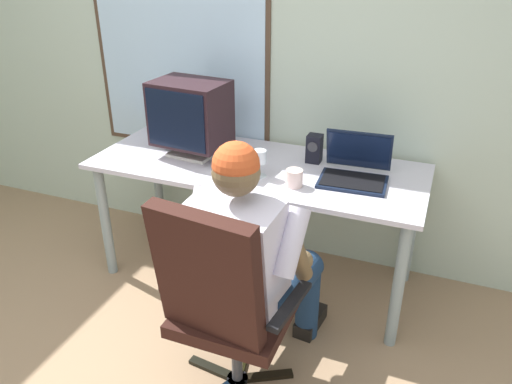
{
  "coord_description": "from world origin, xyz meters",
  "views": [
    {
      "loc": [
        1.22,
        -0.83,
        1.86
      ],
      "look_at": [
        0.44,
        1.14,
        0.8
      ],
      "focal_mm": 35.33,
      "sensor_mm": 36.0,
      "label": 1
    }
  ],
  "objects": [
    {
      "name": "wall_rear",
      "position": [
        -0.02,
        1.97,
        1.36
      ],
      "size": [
        5.33,
        0.08,
        2.73
      ],
      "color": "#B4C5B2",
      "rests_on": "ground"
    },
    {
      "name": "laptop",
      "position": [
        0.83,
        1.58,
        0.81
      ],
      "size": [
        0.36,
        0.34,
        0.24
      ],
      "color": "black",
      "rests_on": "desk"
    },
    {
      "name": "person_seated",
      "position": [
        0.52,
        0.89,
        0.62
      ],
      "size": [
        0.55,
        0.78,
        1.19
      ],
      "color": "navy",
      "rests_on": "ground"
    },
    {
      "name": "desk_speaker",
      "position": [
        0.57,
        1.7,
        0.83
      ],
      "size": [
        0.08,
        0.08,
        0.16
      ],
      "color": "black",
      "rests_on": "desk"
    },
    {
      "name": "desk",
      "position": [
        0.29,
        1.55,
        0.65
      ],
      "size": [
        1.85,
        0.73,
        0.75
      ],
      "color": "gray",
      "rests_on": "ground"
    },
    {
      "name": "wine_glass",
      "position": [
        0.36,
        1.41,
        0.85
      ],
      "size": [
        0.07,
        0.07,
        0.15
      ],
      "color": "silver",
      "rests_on": "desk"
    },
    {
      "name": "crt_monitor",
      "position": [
        -0.11,
        1.54,
        0.99
      ],
      "size": [
        0.43,
        0.33,
        0.43
      ],
      "color": "beige",
      "rests_on": "desk"
    },
    {
      "name": "coffee_mug",
      "position": [
        0.56,
        1.37,
        0.79
      ],
      "size": [
        0.09,
        0.09,
        0.09
      ],
      "color": "beige",
      "rests_on": "desk"
    },
    {
      "name": "office_chair",
      "position": [
        0.5,
        0.63,
        0.56
      ],
      "size": [
        0.6,
        0.56,
        1.02
      ],
      "color": "black",
      "rests_on": "ground"
    }
  ]
}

